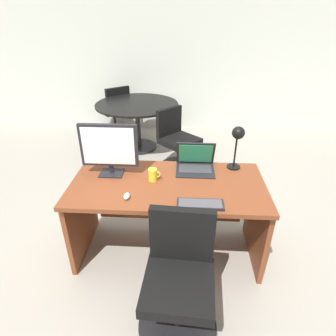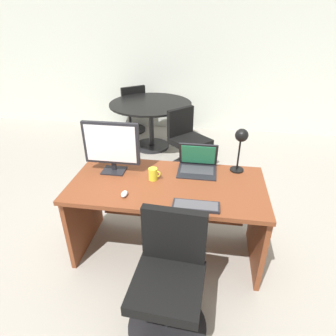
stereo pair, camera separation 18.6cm
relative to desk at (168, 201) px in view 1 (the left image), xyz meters
The scene contains 13 objects.
ground 1.55m from the desk, 90.00° to the left, with size 12.00×12.00×0.00m, color gray.
back_wall 3.40m from the desk, 90.00° to the left, with size 10.00×0.10×2.80m, color silver.
desk is the anchor object (origin of this frame).
monitor 0.69m from the desk, behind, with size 0.48×0.16×0.46m.
laptop 0.44m from the desk, 43.85° to the left, with size 0.34×0.28×0.26m.
keyboard 0.49m from the desk, 53.47° to the right, with size 0.34×0.13×0.02m.
mouse 0.48m from the desk, 136.23° to the right, with size 0.05×0.08×0.04m.
desk_lamp 0.81m from the desk, 21.52° to the left, with size 0.12×0.14×0.41m.
coffee_mug 0.30m from the desk, behind, with size 0.10×0.07×0.11m.
office_chair 0.78m from the desk, 80.99° to the right, with size 0.56×0.56×0.89m.
meeting_table 2.34m from the desk, 105.34° to the left, with size 1.29×1.29×0.75m.
meeting_chair_near 1.65m from the desk, 88.98° to the left, with size 0.66×0.65×0.84m.
meeting_chair_far 3.12m from the desk, 111.37° to the left, with size 0.65×0.65×0.88m.
Camera 1 is at (0.12, -2.00, 2.00)m, focal length 30.42 mm.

